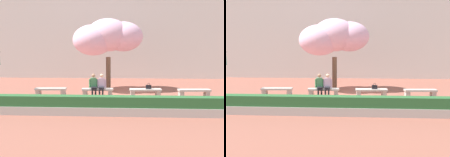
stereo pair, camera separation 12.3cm
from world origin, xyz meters
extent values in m
plane|color=#8E5142|center=(0.00, 0.00, 0.00)|extent=(100.00, 100.00, 0.00)
cube|color=beige|center=(0.00, 9.24, 4.50)|extent=(28.00, 4.00, 8.99)
cube|color=#ADA89E|center=(-4.07, 0.00, 0.40)|extent=(1.80, 0.51, 0.10)
cube|color=#ADA89E|center=(-4.79, -0.04, 0.17)|extent=(0.26, 0.35, 0.35)
cube|color=#ADA89E|center=(-3.36, 0.04, 0.17)|extent=(0.26, 0.35, 0.35)
cube|color=#ADA89E|center=(-1.36, 0.00, 0.40)|extent=(1.80, 0.51, 0.10)
cube|color=#ADA89E|center=(-2.08, -0.04, 0.17)|extent=(0.26, 0.35, 0.35)
cube|color=#ADA89E|center=(-0.64, 0.04, 0.17)|extent=(0.26, 0.35, 0.35)
cube|color=#ADA89E|center=(1.36, 0.00, 0.40)|extent=(1.80, 0.51, 0.10)
cube|color=#ADA89E|center=(0.64, -0.04, 0.17)|extent=(0.26, 0.35, 0.35)
cube|color=#ADA89E|center=(2.08, 0.04, 0.17)|extent=(0.26, 0.35, 0.35)
cube|color=#ADA89E|center=(4.07, 0.00, 0.40)|extent=(1.80, 0.51, 0.10)
cube|color=#ADA89E|center=(3.36, -0.04, 0.17)|extent=(0.26, 0.35, 0.35)
cube|color=#ADA89E|center=(4.79, 0.04, 0.17)|extent=(0.26, 0.35, 0.35)
cube|color=black|center=(-1.60, -0.43, 0.03)|extent=(0.14, 0.23, 0.06)
cylinder|color=black|center=(-1.61, -0.37, 0.24)|extent=(0.10, 0.10, 0.42)
cube|color=black|center=(-1.42, -0.40, 0.03)|extent=(0.14, 0.23, 0.06)
cylinder|color=black|center=(-1.44, -0.34, 0.24)|extent=(0.10, 0.10, 0.42)
cube|color=black|center=(-1.56, -0.18, 0.51)|extent=(0.35, 0.45, 0.12)
cube|color=#428451|center=(-1.60, 0.04, 0.78)|extent=(0.37, 0.28, 0.54)
sphere|color=#A37556|center=(-1.60, 0.04, 1.19)|extent=(0.21, 0.21, 0.21)
cylinder|color=#428451|center=(-1.80, -0.02, 0.74)|extent=(0.09, 0.09, 0.50)
cylinder|color=#428451|center=(-1.39, 0.06, 0.74)|extent=(0.09, 0.09, 0.50)
cube|color=black|center=(-1.21, -0.42, 0.03)|extent=(0.10, 0.22, 0.06)
cylinder|color=black|center=(-1.21, -0.36, 0.24)|extent=(0.10, 0.10, 0.42)
cube|color=black|center=(-1.03, -0.42, 0.03)|extent=(0.10, 0.22, 0.06)
cylinder|color=black|center=(-1.03, -0.36, 0.24)|extent=(0.10, 0.10, 0.42)
cube|color=black|center=(-1.12, -0.18, 0.51)|extent=(0.28, 0.40, 0.12)
cube|color=#B293A8|center=(-1.12, 0.04, 0.78)|extent=(0.34, 0.22, 0.54)
sphere|color=tan|center=(-1.12, 0.04, 1.19)|extent=(0.21, 0.21, 0.21)
cylinder|color=#B293A8|center=(-1.33, 0.02, 0.74)|extent=(0.09, 0.09, 0.50)
cylinder|color=#B293A8|center=(-0.91, 0.02, 0.74)|extent=(0.09, 0.09, 0.50)
cube|color=black|center=(1.53, -0.01, 0.56)|extent=(0.30, 0.14, 0.22)
cube|color=black|center=(1.53, -0.01, 0.65)|extent=(0.30, 0.15, 0.04)
torus|color=black|center=(1.53, -0.01, 0.72)|extent=(0.14, 0.02, 0.14)
cylinder|color=#513828|center=(-0.85, 1.70, 1.08)|extent=(0.30, 0.30, 2.16)
ellipsoid|color=#EFB7D1|center=(-0.85, 1.70, 3.53)|extent=(2.70, 2.40, 2.03)
ellipsoid|color=#EFB7D1|center=(-1.79, 1.63, 3.21)|extent=(2.55, 2.69, 1.91)
ellipsoid|color=#EFB7D1|center=(0.09, 1.93, 3.44)|extent=(2.49, 2.34, 1.87)
cube|color=#ADA89E|center=(0.00, -3.45, 0.18)|extent=(14.76, 0.50, 0.36)
cube|color=#285B2D|center=(0.00, -3.45, 0.58)|extent=(14.66, 0.44, 0.44)
camera|label=1|loc=(0.02, -12.18, 2.80)|focal=35.00mm
camera|label=2|loc=(0.14, -12.17, 2.80)|focal=35.00mm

